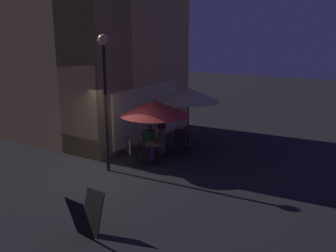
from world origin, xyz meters
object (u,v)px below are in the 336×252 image
patron_seated_0 (150,139)px  patio_umbrella_1 (155,108)px  cafe_table_1 (155,150)px  cafe_chair_0 (181,139)px  cafe_table_0 (188,135)px  street_lamp_near_corner (105,77)px  menu_sandwich_board (86,215)px  cafe_chair_1 (149,141)px  patron_standing_1 (162,128)px  patio_umbrella_0 (189,95)px  cafe_chair_2 (132,150)px

patron_seated_0 → patio_umbrella_1: bearing=-0.0°
cafe_table_1 → cafe_chair_0: (1.38, -0.22, 0.07)m
cafe_chair_0 → cafe_table_0: bearing=-0.0°
street_lamp_near_corner → menu_sandwich_board: street_lamp_near_corner is taller
cafe_table_1 → patron_seated_0: size_ratio=0.61×
cafe_chair_1 → patron_seated_0: patron_seated_0 is taller
patron_seated_0 → patron_standing_1: size_ratio=0.66×
street_lamp_near_corner → patio_umbrella_0: 3.77m
cafe_chair_0 → patron_standing_1: (-0.27, 0.67, 0.38)m
cafe_chair_0 → patron_seated_0: 1.22m
cafe_chair_1 → patron_seated_0: (-0.09, -0.12, 0.10)m
menu_sandwich_board → cafe_chair_1: size_ratio=0.97×
cafe_chair_0 → cafe_chair_2: (-2.06, 0.69, 0.03)m
street_lamp_near_corner → patron_standing_1: (2.48, -0.47, -2.08)m
cafe_table_0 → cafe_chair_1: 1.81m
patio_umbrella_1 → cafe_chair_0: patio_umbrella_1 is taller
street_lamp_near_corner → cafe_chair_1: bearing=-9.7°
patio_umbrella_1 → patio_umbrella_0: bearing=-2.7°
cafe_table_0 → patio_umbrella_1: bearing=177.3°
cafe_table_0 → patio_umbrella_1: patio_umbrella_1 is taller
cafe_table_0 → cafe_chair_2: 2.89m
cafe_chair_2 → patron_seated_0: (1.08, 0.02, 0.10)m
cafe_table_0 → cafe_table_1: cafe_table_1 is taller
patron_standing_1 → cafe_chair_1: bearing=-127.6°
cafe_table_1 → cafe_chair_1: size_ratio=0.75×
menu_sandwich_board → cafe_table_1: menu_sandwich_board is taller
cafe_chair_0 → cafe_chair_1: 1.22m
menu_sandwich_board → cafe_chair_2: (3.97, 1.77, 0.09)m
street_lamp_near_corner → patio_umbrella_0: street_lamp_near_corner is taller
cafe_chair_1 → patron_standing_1: patron_standing_1 is taller
cafe_table_0 → patron_seated_0: patron_seated_0 is taller
cafe_table_1 → patron_seated_0: (0.39, 0.49, 0.19)m
menu_sandwich_board → patio_umbrella_0: size_ratio=0.40×
cafe_table_1 → cafe_chair_2: bearing=145.3°
cafe_table_1 → patron_standing_1: 1.28m
street_lamp_near_corner → patio_umbrella_1: street_lamp_near_corner is taller
patio_umbrella_1 → cafe_chair_2: size_ratio=2.36×
street_lamp_near_corner → patron_seated_0: street_lamp_near_corner is taller
patio_umbrella_1 → menu_sandwich_board: bearing=-164.5°
street_lamp_near_corner → patron_standing_1: street_lamp_near_corner is taller
patio_umbrella_1 → patron_seated_0: 1.40m
cafe_chair_1 → patron_standing_1: size_ratio=0.53×
cafe_chair_1 → cafe_chair_2: size_ratio=1.01×
menu_sandwich_board → cafe_chair_1: 5.48m
patio_umbrella_0 → patron_standing_1: patio_umbrella_0 is taller
cafe_table_0 → cafe_table_1: bearing=177.3°
street_lamp_near_corner → cafe_table_0: (3.51, -1.02, -2.51)m
cafe_table_1 → cafe_chair_1: 0.78m
cafe_chair_0 → cafe_chair_2: size_ratio=0.97×
cafe_chair_0 → cafe_chair_2: cafe_chair_2 is taller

